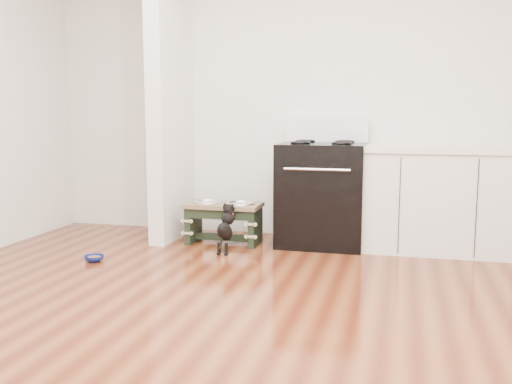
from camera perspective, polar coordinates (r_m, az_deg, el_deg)
name	(u,v)px	position (r m, az deg, el deg)	size (l,w,h in m)	color
ground	(223,327)	(3.29, -3.32, -13.32)	(5.00, 5.00, 0.00)	#4D1D0D
room_shell	(221,30)	(3.10, -3.57, 15.85)	(5.00, 5.00, 5.00)	silver
partition_wall	(171,95)	(5.45, -8.52, 9.53)	(0.15, 0.80, 2.70)	silver
oven_range	(322,192)	(5.17, 6.64, -0.03)	(0.76, 0.69, 1.14)	black
cabinet_run	(435,199)	(5.16, 17.51, -0.66)	(1.24, 0.64, 0.91)	silver
dog_feeder	(224,215)	(5.21, -3.25, -2.30)	(0.68, 0.36, 0.39)	black
puppy	(226,226)	(4.89, -3.01, -3.44)	(0.12, 0.35, 0.41)	black
floor_bowl	(94,258)	(4.81, -15.88, -6.41)	(0.17, 0.17, 0.05)	navy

